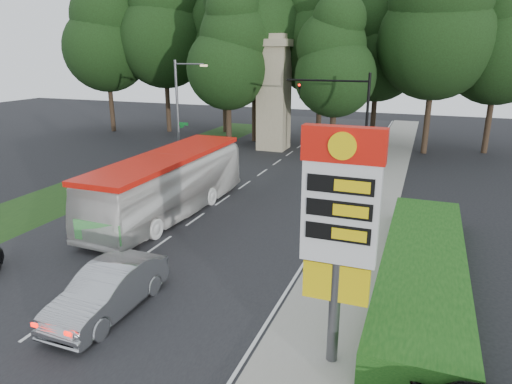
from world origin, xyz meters
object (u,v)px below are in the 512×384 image
at_px(transit_bus, 169,185).
at_px(sedan_silver, 108,290).
at_px(traffic_signal_mast, 349,109).
at_px(monument, 274,92).
at_px(gas_station_pylon, 340,218).
at_px(streetlight_signs, 180,108).

distance_m(transit_bus, sedan_silver, 9.84).
height_order(traffic_signal_mast, sedan_silver, traffic_signal_mast).
relative_size(traffic_signal_mast, monument, 0.72).
xyz_separation_m(monument, transit_bus, (0.34, -18.76, -3.42)).
relative_size(traffic_signal_mast, sedan_silver, 1.43).
xyz_separation_m(gas_station_pylon, monument, (-11.20, 28.01, 0.66)).
distance_m(traffic_signal_mast, transit_bus, 15.02).
xyz_separation_m(traffic_signal_mast, transit_bus, (-7.34, -12.76, -2.99)).
relative_size(streetlight_signs, sedan_silver, 1.59).
relative_size(traffic_signal_mast, transit_bus, 0.60).
bearing_deg(transit_bus, traffic_signal_mast, 62.61).
distance_m(traffic_signal_mast, sedan_silver, 22.77).
bearing_deg(monument, streetlight_signs, -121.97).
bearing_deg(monument, sedan_silver, -82.89).
bearing_deg(streetlight_signs, transit_bus, -63.67).
bearing_deg(gas_station_pylon, transit_bus, 139.59).
distance_m(streetlight_signs, sedan_silver, 22.08).
xyz_separation_m(gas_station_pylon, transit_bus, (-10.86, 9.24, -2.77)).
distance_m(gas_station_pylon, sedan_silver, 8.51).
height_order(traffic_signal_mast, monument, monument).
height_order(streetlight_signs, transit_bus, streetlight_signs).
height_order(streetlight_signs, sedan_silver, streetlight_signs).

